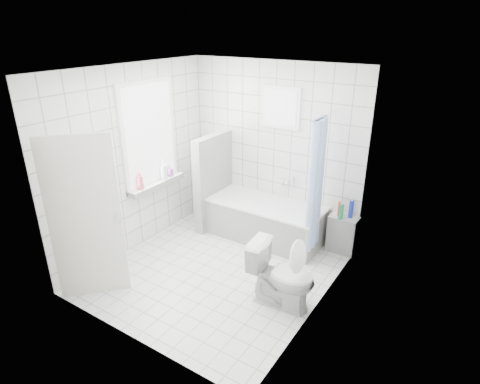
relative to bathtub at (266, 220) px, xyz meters
The scene contains 19 objects.
ground 1.17m from the bathtub, 94.83° to the right, with size 3.00×3.00×0.00m, color white.
ceiling 2.57m from the bathtub, 94.83° to the right, with size 3.00×3.00×0.00m, color white.
wall_back 1.08m from the bathtub, 104.22° to the left, with size 2.80×0.02×2.60m, color white.
wall_front 2.81m from the bathtub, 92.07° to the right, with size 2.80×0.02×2.60m, color white.
wall_left 2.13m from the bathtub, 143.04° to the right, with size 0.02×3.00×2.60m, color white.
wall_right 2.00m from the bathtub, 40.76° to the right, with size 0.02×3.00×2.60m, color white.
window_left 2.12m from the bathtub, 150.36° to the right, with size 0.01×0.90×1.40m, color white.
window_back 1.69m from the bathtub, 89.14° to the left, with size 0.50×0.01×0.50m, color white.
window_sill 1.73m from the bathtub, 149.58° to the right, with size 0.18×1.02×0.08m, color white.
door 2.65m from the bathtub, 114.92° to the right, with size 0.04×0.80×2.00m, color silver.
bathtub is the anchor object (origin of this frame).
partition_wall 1.04m from the bathtub, behind, with size 0.15×0.85×1.50m, color white.
tiled_ledge 1.15m from the bathtub, 12.80° to the left, with size 0.40×0.24×0.55m, color white.
toilet 1.58m from the bathtub, 53.76° to the right, with size 0.44×0.77×0.78m, color white.
curtain_rod 1.89m from the bathtub, ahead, with size 0.02×0.02×0.80m, color silver.
shower_curtain 1.15m from the bathtub, 10.85° to the right, with size 0.14×0.48×1.78m, color #476FD1, non-canonical shape.
tub_faucet 0.66m from the bathtub, 73.38° to the left, with size 0.18×0.06×0.06m, color silver.
sill_bottles 1.78m from the bathtub, 149.49° to the right, with size 0.16×0.72×0.30m.
ledge_bottles 1.20m from the bathtub, 12.04° to the left, with size 0.21×0.18×0.26m.
Camera 1 is at (2.71, -3.65, 3.09)m, focal length 30.00 mm.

